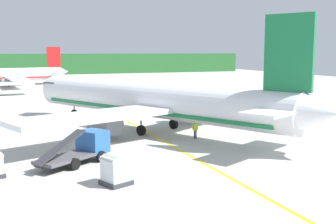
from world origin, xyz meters
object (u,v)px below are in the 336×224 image
object	(u,v)px
airliner_foreground	(152,101)
airliner_far_taxiway	(3,75)
crew_loader_left	(39,122)
crew_marshaller	(195,129)
cargo_container_mid	(116,170)
service_truck_baggage	(83,148)

from	to	relation	value
airliner_foreground	airliner_far_taxiway	bearing A→B (deg)	101.79
airliner_foreground	airliner_far_taxiway	size ratio (longest dim) A/B	1.12
airliner_far_taxiway	crew_loader_left	distance (m)	67.15
crew_loader_left	crew_marshaller	bearing A→B (deg)	-33.92
crew_loader_left	cargo_container_mid	bearing A→B (deg)	-81.77
crew_marshaller	cargo_container_mid	bearing A→B (deg)	-133.40
airliner_foreground	airliner_far_taxiway	xyz separation A→B (m)	(-14.88, 71.28, -0.58)
cargo_container_mid	crew_marshaller	world-z (taller)	cargo_container_mid
airliner_foreground	cargo_container_mid	xyz separation A→B (m)	(-8.55, -17.42, -2.41)
crew_marshaller	service_truck_baggage	bearing A→B (deg)	-156.64
cargo_container_mid	crew_marshaller	bearing A→B (deg)	46.60
cargo_container_mid	crew_loader_left	bearing A→B (deg)	98.23
airliner_foreground	crew_loader_left	bearing A→B (deg)	160.09
service_truck_baggage	crew_loader_left	world-z (taller)	service_truck_baggage
airliner_foreground	cargo_container_mid	distance (m)	19.55
airliner_far_taxiway	service_truck_baggage	world-z (taller)	airliner_far_taxiway
airliner_far_taxiway	service_truck_baggage	xyz separation A→B (m)	(5.38, -82.05, -1.64)
cargo_container_mid	crew_marshaller	xyz separation A→B (m)	(11.30, 11.95, 0.04)
service_truck_baggage	airliner_far_taxiway	bearing A→B (deg)	93.75
service_truck_baggage	cargo_container_mid	size ratio (longest dim) A/B	2.88
airliner_far_taxiway	service_truck_baggage	bearing A→B (deg)	-86.25
service_truck_baggage	cargo_container_mid	bearing A→B (deg)	-81.85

